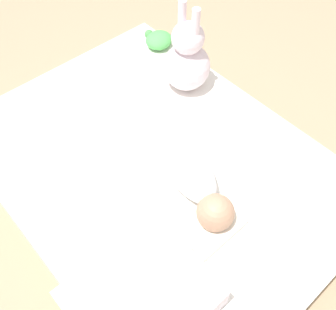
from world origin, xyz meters
TOP-DOWN VIEW (x-y plane):
  - ground_plane at (0.00, 0.00)m, footprint 12.00×12.00m
  - bed_mattress at (0.00, 0.00)m, footprint 1.39×1.04m
  - burp_cloth at (-0.28, 0.05)m, footprint 0.25×0.20m
  - swaddled_baby at (-0.12, -0.03)m, footprint 0.53×0.28m
  - pillow at (-0.37, 0.37)m, footprint 0.33×0.37m
  - bunny_plush at (0.22, -0.36)m, footprint 0.20×0.20m
  - turtle_plush at (0.51, -0.45)m, footprint 0.16×0.13m

SIDE VIEW (x-z plane):
  - ground_plane at x=0.00m, z-range 0.00..0.00m
  - bed_mattress at x=0.00m, z-range 0.00..0.20m
  - burp_cloth at x=-0.28m, z-range 0.20..0.22m
  - turtle_plush at x=0.51m, z-range 0.20..0.27m
  - pillow at x=-0.37m, z-range 0.20..0.30m
  - swaddled_baby at x=-0.12m, z-range 0.20..0.34m
  - bunny_plush at x=0.22m, z-range 0.15..0.53m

